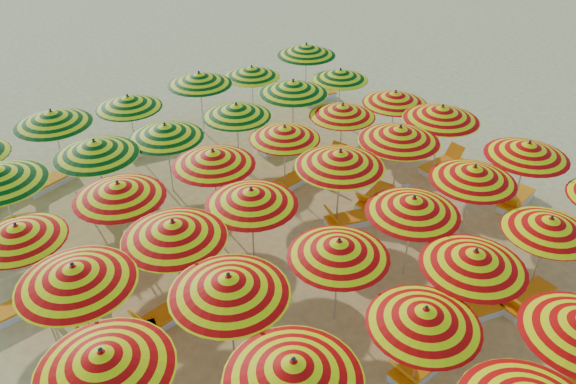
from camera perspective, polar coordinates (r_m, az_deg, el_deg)
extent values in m
plane|color=#F4CB6C|center=(16.16, 1.09, -5.52)|extent=(120.00, 120.00, 0.00)
cylinder|color=silver|center=(12.91, 26.77, -15.22)|extent=(0.05, 0.05, 2.38)
cone|color=orange|center=(10.05, 0.56, -17.61)|extent=(2.91, 2.91, 0.48)
sphere|color=black|center=(9.83, 0.57, -16.61)|extent=(0.08, 0.08, 0.08)
cylinder|color=silver|center=(12.17, 13.10, -15.47)|extent=(0.04, 0.04, 2.29)
cone|color=orange|center=(11.46, 13.73, -12.19)|extent=(2.38, 2.38, 0.44)
sphere|color=black|center=(11.29, 13.90, -11.29)|extent=(0.08, 0.08, 0.08)
cylinder|color=silver|center=(13.61, 17.66, -9.79)|extent=(0.04, 0.04, 2.36)
cone|color=orange|center=(12.96, 18.42, -6.46)|extent=(2.80, 2.80, 0.45)
sphere|color=black|center=(12.80, 18.62, -5.57)|extent=(0.08, 0.08, 0.08)
cylinder|color=silver|center=(15.45, 24.22, -5.92)|extent=(0.04, 0.04, 2.21)
cone|color=orange|center=(14.91, 25.05, -3.05)|extent=(2.88, 2.88, 0.42)
sphere|color=black|center=(14.78, 25.26, -2.29)|extent=(0.07, 0.07, 0.07)
cone|color=orange|center=(10.66, -18.27, -15.93)|extent=(2.98, 2.98, 0.48)
sphere|color=black|center=(10.46, -18.54, -14.94)|extent=(0.08, 0.08, 0.08)
cylinder|color=silver|center=(12.29, -5.72, -13.09)|extent=(0.05, 0.05, 2.53)
cone|color=orange|center=(11.53, -6.02, -9.33)|extent=(3.00, 3.00, 0.48)
sphere|color=black|center=(11.34, -6.10, -8.30)|extent=(0.08, 0.08, 0.08)
cylinder|color=silver|center=(13.31, 4.96, -9.13)|extent=(0.04, 0.04, 2.35)
cone|color=orange|center=(12.65, 5.18, -5.73)|extent=(2.72, 2.72, 0.45)
sphere|color=black|center=(12.49, 5.24, -4.81)|extent=(0.08, 0.08, 0.08)
cylinder|color=silver|center=(14.84, 12.14, -4.61)|extent=(0.05, 0.05, 2.39)
cone|color=orange|center=(14.24, 12.62, -1.32)|extent=(2.80, 2.80, 0.45)
sphere|color=black|center=(14.10, 12.75, -0.45)|extent=(0.08, 0.08, 0.08)
cylinder|color=silver|center=(16.54, 17.74, -1.24)|extent=(0.05, 0.05, 2.37)
cone|color=orange|center=(16.01, 18.36, 1.79)|extent=(2.39, 2.39, 0.45)
sphere|color=black|center=(15.88, 18.52, 2.59)|extent=(0.08, 0.08, 0.08)
cylinder|color=silver|center=(18.18, 22.48, 1.12)|extent=(0.05, 0.05, 2.41)
cone|color=orange|center=(17.69, 23.20, 3.98)|extent=(2.95, 2.95, 0.46)
sphere|color=black|center=(17.57, 23.39, 4.73)|extent=(0.08, 0.08, 0.08)
cylinder|color=silver|center=(13.20, -19.90, -11.43)|extent=(0.05, 0.05, 2.53)
cone|color=orange|center=(12.49, -20.85, -7.83)|extent=(3.25, 3.25, 0.48)
sphere|color=black|center=(12.32, -21.10, -6.85)|extent=(0.08, 0.08, 0.08)
cylinder|color=silver|center=(13.85, -11.06, -7.34)|extent=(0.05, 0.05, 2.49)
cone|color=orange|center=(13.19, -11.55, -3.78)|extent=(3.09, 3.09, 0.47)
sphere|color=black|center=(13.03, -11.68, -2.82)|extent=(0.08, 0.08, 0.08)
cylinder|color=silver|center=(14.82, -3.61, -3.83)|extent=(0.05, 0.05, 2.40)
cone|color=orange|center=(14.21, -3.75, -0.48)|extent=(2.80, 2.80, 0.46)
sphere|color=black|center=(14.07, -3.79, 0.41)|extent=(0.08, 0.08, 0.08)
cylinder|color=silver|center=(16.21, 5.12, 0.01)|extent=(0.05, 0.05, 2.54)
cone|color=orange|center=(15.63, 5.31, 3.38)|extent=(3.14, 3.14, 0.48)
sphere|color=black|center=(15.50, 5.37, 4.28)|extent=(0.08, 0.08, 0.08)
cylinder|color=silver|center=(17.79, 10.92, 2.71)|extent=(0.05, 0.05, 2.50)
cone|color=orange|center=(17.28, 11.30, 5.80)|extent=(2.96, 2.96, 0.48)
sphere|color=black|center=(17.16, 11.39, 6.61)|extent=(0.08, 0.08, 0.08)
cylinder|color=silver|center=(19.39, 14.90, 4.86)|extent=(0.05, 0.05, 2.50)
cone|color=orange|center=(18.92, 15.37, 7.75)|extent=(2.57, 2.57, 0.48)
sphere|color=black|center=(18.80, 15.49, 8.50)|extent=(0.08, 0.08, 0.08)
cylinder|color=silver|center=(15.24, -24.90, -6.63)|extent=(0.04, 0.04, 2.24)
cone|color=orange|center=(14.69, -25.78, -3.70)|extent=(2.91, 2.91, 0.43)
sphere|color=black|center=(14.55, -26.01, -2.93)|extent=(0.07, 0.07, 0.07)
cylinder|color=silver|center=(15.65, -16.22, -3.02)|extent=(0.05, 0.05, 2.41)
cone|color=orange|center=(15.08, -16.83, 0.17)|extent=(3.07, 3.07, 0.46)
sphere|color=black|center=(14.94, -16.99, 1.02)|extent=(0.08, 0.08, 0.08)
cylinder|color=silver|center=(16.55, -7.35, 0.35)|extent=(0.05, 0.05, 2.40)
cone|color=orange|center=(16.01, -7.61, 3.47)|extent=(2.54, 2.54, 0.46)
sphere|color=black|center=(15.88, -7.68, 4.29)|extent=(0.08, 0.08, 0.08)
cylinder|color=silver|center=(18.01, -0.34, 3.31)|extent=(0.04, 0.04, 2.25)
cone|color=orange|center=(17.54, -0.35, 6.07)|extent=(2.51, 2.51, 0.43)
sphere|color=black|center=(17.43, -0.35, 6.79)|extent=(0.08, 0.08, 0.08)
cylinder|color=silver|center=(19.51, 5.40, 5.67)|extent=(0.04, 0.04, 2.25)
cone|color=orange|center=(19.08, 5.56, 8.26)|extent=(2.99, 2.99, 0.43)
sphere|color=black|center=(18.98, 5.60, 8.93)|extent=(0.07, 0.07, 0.07)
cylinder|color=silver|center=(20.65, 10.55, 6.91)|extent=(0.04, 0.04, 2.28)
cone|color=orange|center=(20.24, 10.83, 9.42)|extent=(2.59, 2.59, 0.43)
sphere|color=black|center=(20.14, 10.91, 10.07)|extent=(0.08, 0.08, 0.08)
cylinder|color=silver|center=(17.27, -26.46, -1.53)|extent=(0.05, 0.05, 2.52)
cylinder|color=silver|center=(17.68, -18.38, 1.22)|extent=(0.05, 0.05, 2.47)
cone|color=#7A7F04|center=(17.16, -19.00, 4.25)|extent=(2.86, 2.86, 0.47)
sphere|color=black|center=(17.04, -19.17, 5.04)|extent=(0.08, 0.08, 0.08)
cylinder|color=silver|center=(18.31, -11.98, 3.25)|extent=(0.04, 0.04, 2.35)
cone|color=#7A7F04|center=(17.83, -12.36, 6.09)|extent=(2.62, 2.62, 0.45)
sphere|color=black|center=(17.72, -12.46, 6.83)|extent=(0.08, 0.08, 0.08)
cylinder|color=silver|center=(19.38, -5.12, 5.59)|extent=(0.04, 0.04, 2.32)
cone|color=#7A7F04|center=(18.93, -5.27, 8.28)|extent=(2.79, 2.79, 0.44)
sphere|color=black|center=(18.83, -5.31, 8.98)|extent=(0.08, 0.08, 0.08)
cylinder|color=silver|center=(20.64, 0.51, 7.83)|extent=(0.05, 0.05, 2.50)
cone|color=#7A7F04|center=(20.20, 0.53, 10.61)|extent=(2.52, 2.52, 0.48)
sphere|color=black|center=(20.09, 0.53, 11.33)|extent=(0.08, 0.08, 0.08)
cylinder|color=silver|center=(22.57, 5.22, 9.57)|extent=(0.04, 0.04, 2.18)
cone|color=#7A7F04|center=(22.21, 5.34, 11.80)|extent=(2.76, 2.76, 0.42)
sphere|color=black|center=(22.12, 5.38, 12.38)|extent=(0.07, 0.07, 0.07)
cylinder|color=silver|center=(20.00, -22.20, 4.26)|extent=(0.05, 0.05, 2.47)
cone|color=#7A7F04|center=(19.54, -22.86, 6.99)|extent=(3.10, 3.10, 0.47)
sphere|color=black|center=(19.44, -23.03, 7.70)|extent=(0.08, 0.08, 0.08)
cylinder|color=silver|center=(20.71, -15.51, 6.32)|extent=(0.04, 0.04, 2.28)
cone|color=#7A7F04|center=(20.30, -15.92, 8.80)|extent=(3.03, 3.03, 0.43)
sphere|color=black|center=(20.21, -16.03, 9.45)|extent=(0.08, 0.08, 0.08)
cylinder|color=silver|center=(21.83, -8.76, 8.79)|extent=(0.05, 0.05, 2.41)
cone|color=#7A7F04|center=(21.43, -8.99, 11.32)|extent=(3.08, 3.08, 0.46)
sphere|color=black|center=(21.33, -9.06, 11.98)|extent=(0.08, 0.08, 0.08)
cylinder|color=silver|center=(22.81, -3.60, 9.89)|extent=(0.04, 0.04, 2.18)
cone|color=#7A7F04|center=(22.45, -3.69, 12.11)|extent=(2.59, 2.59, 0.42)
sphere|color=black|center=(22.36, -3.71, 12.68)|extent=(0.07, 0.07, 0.07)
cylinder|color=silver|center=(24.35, 1.83, 11.87)|extent=(0.05, 0.05, 2.47)
cone|color=#7A7F04|center=(23.98, 1.87, 14.25)|extent=(3.16, 3.16, 0.47)
sphere|color=black|center=(23.90, 1.88, 14.87)|extent=(0.08, 0.08, 0.08)
cube|color=white|center=(13.33, 13.50, -16.80)|extent=(1.71, 0.62, 0.20)
cube|color=orange|center=(13.23, 13.57, -16.44)|extent=(1.71, 0.62, 0.06)
cube|color=orange|center=(12.68, 11.61, -17.45)|extent=(0.38, 0.59, 0.48)
cube|color=white|center=(14.74, 17.85, -11.65)|extent=(1.79, 1.04, 0.20)
cube|color=orange|center=(14.65, 17.93, -11.28)|extent=(1.79, 1.04, 0.06)
cube|color=orange|center=(14.14, 15.79, -11.51)|extent=(0.51, 0.66, 0.48)
cube|color=white|center=(15.60, 23.05, -10.03)|extent=(1.72, 0.64, 0.20)
cube|color=orange|center=(15.51, 23.16, -9.68)|extent=(1.72, 0.64, 0.06)
cube|color=orange|center=(14.89, 21.82, -10.25)|extent=(0.39, 0.59, 0.48)
cube|color=white|center=(19.25, 22.11, -0.84)|extent=(1.78, 0.88, 0.20)
cube|color=orange|center=(19.18, 22.19, -0.52)|extent=(1.78, 0.88, 0.06)
cube|color=orange|center=(18.49, 21.50, -0.86)|extent=(0.46, 0.64, 0.48)
cube|color=white|center=(13.99, -16.61, -14.38)|extent=(1.79, 1.00, 0.20)
cube|color=orange|center=(13.89, -16.70, -14.01)|extent=(1.79, 1.00, 0.06)
cube|color=orange|center=(13.76, -19.78, -14.01)|extent=(0.50, 0.65, 0.48)
cube|color=white|center=(14.31, -12.07, -12.17)|extent=(1.76, 0.80, 0.20)
cube|color=orange|center=(14.22, -12.14, -11.80)|extent=(1.76, 0.80, 0.06)
cube|color=orange|center=(13.84, -14.65, -12.51)|extent=(0.44, 0.62, 0.48)
cube|color=white|center=(17.10, 6.64, -2.87)|extent=(1.80, 1.11, 0.20)
cube|color=orange|center=(17.02, 6.66, -2.51)|extent=(1.80, 1.11, 0.06)
cube|color=orange|center=(16.65, 4.51, -2.35)|extent=(0.54, 0.67, 0.48)
cube|color=white|center=(18.16, 8.87, -0.67)|extent=(1.80, 1.08, 0.20)
cube|color=orange|center=(18.09, 8.91, -0.33)|extent=(1.80, 1.08, 0.06)
cube|color=orange|center=(17.44, 7.94, -0.78)|extent=(0.53, 0.66, 0.48)
cube|color=white|center=(20.38, 15.22, 2.55)|extent=(1.70, 0.59, 0.20)
cube|color=orange|center=(20.31, 15.27, 2.86)|extent=(1.70, 0.59, 0.06)
cube|color=orange|center=(20.72, 16.59, 3.96)|extent=(0.37, 0.58, 0.48)
cube|color=white|center=(15.64, -25.68, -10.69)|extent=(1.75, 0.73, 0.20)
cube|color=orange|center=(15.56, -25.80, -10.34)|extent=(1.75, 0.73, 0.06)
cube|color=orange|center=(15.52, -23.63, -8.70)|extent=(0.42, 0.61, 0.48)
cube|color=white|center=(16.02, -17.11, -7.24)|extent=(1.70, 0.59, 0.20)
cube|color=orange|center=(15.94, -17.18, -6.89)|extent=(1.70, 0.59, 0.06)
cube|color=orange|center=(15.67, -19.65, -7.20)|extent=(0.37, 0.58, 0.48)
cube|color=white|center=(18.90, 0.80, 1.25)|extent=(1.75, 0.76, 0.20)
cube|color=orange|center=(18.83, 0.81, 1.59)|extent=(1.75, 0.76, 0.06)
cube|color=orange|center=(19.15, 2.31, 2.91)|extent=(0.42, 0.62, 0.48)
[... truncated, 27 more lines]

